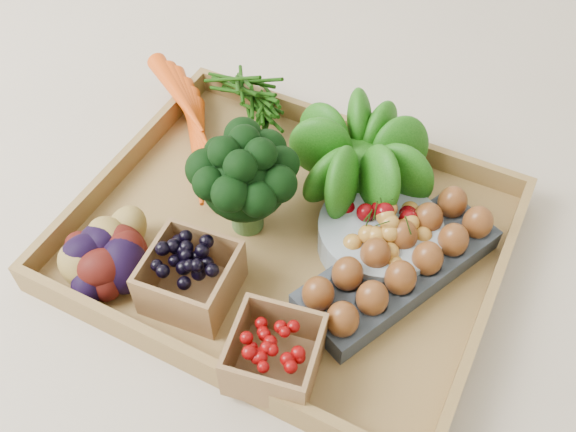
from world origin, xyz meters
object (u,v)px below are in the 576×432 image
at_px(cherry_bowl, 379,235).
at_px(egg_carton, 398,270).
at_px(broccoli, 246,197).
at_px(tray, 288,241).

bearing_deg(cherry_bowl, egg_carton, -41.91).
bearing_deg(egg_carton, cherry_bowl, 162.96).
distance_m(broccoli, cherry_bowl, 0.18).
xyz_separation_m(tray, broccoli, (-0.06, -0.00, 0.06)).
bearing_deg(egg_carton, broccoli, -152.33).
distance_m(cherry_bowl, egg_carton, 0.06).
height_order(tray, cherry_bowl, cherry_bowl).
relative_size(tray, cherry_bowl, 3.37).
distance_m(tray, cherry_bowl, 0.12).
height_order(tray, broccoli, broccoli).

